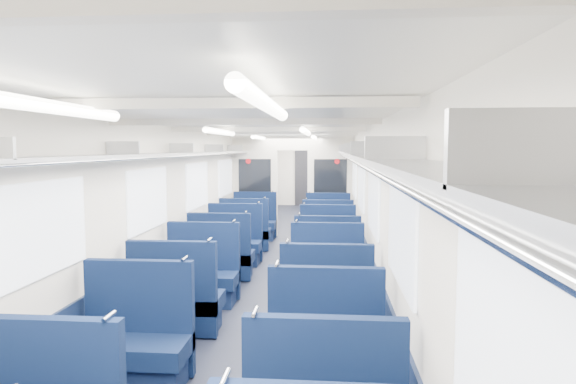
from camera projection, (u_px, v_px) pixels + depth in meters
name	position (u px, v px, depth m)	size (l,w,h in m)	color
floor	(282.00, 261.00, 9.07)	(2.80, 18.00, 0.01)	black
ceiling	(282.00, 131.00, 8.86)	(2.80, 18.00, 0.01)	white
wall_left	(205.00, 196.00, 9.08)	(0.02, 18.00, 2.35)	silver
dado_left	(207.00, 241.00, 9.15)	(0.03, 17.90, 0.70)	#101B37
wall_right	(360.00, 198.00, 8.85)	(0.02, 18.00, 2.35)	silver
dado_right	(359.00, 244.00, 8.92)	(0.03, 17.90, 0.70)	#101B37
wall_far	(306.00, 173.00, 17.90)	(2.80, 0.02, 2.35)	silver
luggage_rack_left	(215.00, 153.00, 9.00)	(0.36, 17.40, 0.18)	#B2B5BA
luggage_rack_right	(350.00, 153.00, 8.80)	(0.36, 17.40, 0.18)	#B2B5BA
windows	(279.00, 185.00, 8.49)	(2.78, 15.60, 0.75)	white
ceiling_fittings	(280.00, 134.00, 8.61)	(2.70, 16.06, 0.11)	silver
end_door	(305.00, 178.00, 17.86)	(0.75, 0.06, 2.00)	black
bulkhead	(292.00, 184.00, 11.59)	(2.80, 0.10, 2.35)	silver
seat_6	(135.00, 345.00, 4.35)	(0.98, 0.54, 1.10)	#0D1D42
seat_7	(325.00, 358.00, 4.10)	(0.98, 0.54, 1.10)	#0D1D42
seat_8	(176.00, 303.00, 5.53)	(0.98, 0.54, 1.10)	#0D1D42
seat_9	(326.00, 308.00, 5.37)	(0.98, 0.54, 1.10)	#0D1D42
seat_10	(202.00, 278.00, 6.63)	(0.98, 0.54, 1.10)	#0D1D42
seat_11	(327.00, 279.00, 6.58)	(0.98, 0.54, 1.10)	#0D1D42
seat_12	(221.00, 258.00, 7.83)	(0.98, 0.54, 1.10)	#0D1D42
seat_13	(327.00, 262.00, 7.51)	(0.98, 0.54, 1.10)	#0D1D42
seat_14	(234.00, 245.00, 8.88)	(0.98, 0.54, 1.10)	#0D1D42
seat_15	(328.00, 247.00, 8.69)	(0.98, 0.54, 1.10)	#0D1D42
seat_16	(245.00, 234.00, 10.04)	(0.98, 0.54, 1.10)	#0D1D42
seat_17	(328.00, 236.00, 9.77)	(0.98, 0.54, 1.10)	#0D1D42
seat_18	(254.00, 224.00, 11.26)	(0.98, 0.54, 1.10)	#0D1D42
seat_19	(328.00, 226.00, 10.99)	(0.98, 0.54, 1.10)	#0D1D42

